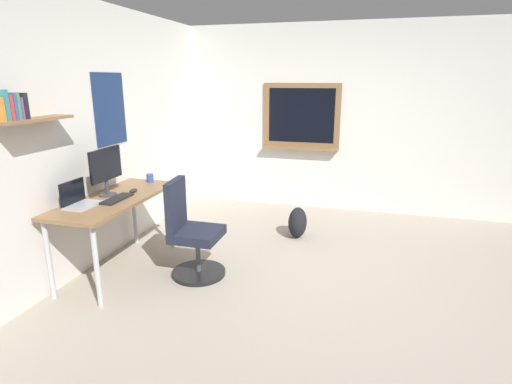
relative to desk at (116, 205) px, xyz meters
name	(u,v)px	position (x,y,z in m)	size (l,w,h in m)	color
ground_plane	(331,286)	(0.22, -2.07, -0.68)	(5.20, 5.20, 0.00)	#9E9384
wall_back	(90,136)	(0.21, 0.38, 0.62)	(5.00, 0.30, 2.60)	silver
wall_right	(351,120)	(2.66, -2.05, 0.62)	(0.22, 5.00, 2.60)	silver
desk	(116,205)	(0.00, 0.00, 0.00)	(1.45, 0.59, 0.76)	olive
office_chair	(191,235)	(0.10, -0.74, -0.27)	(0.52, 0.52, 0.95)	black
laptop	(79,200)	(-0.33, 0.14, 0.14)	(0.31, 0.21, 0.23)	#ADAFB5
monitor_primary	(106,168)	(0.04, 0.10, 0.35)	(0.46, 0.17, 0.46)	#38383D
keyboard	(117,199)	(-0.07, -0.07, 0.09)	(0.37, 0.13, 0.02)	black
computer_mouse	(133,190)	(0.21, -0.07, 0.10)	(0.10, 0.06, 0.03)	#262628
coffee_mug	(150,178)	(0.62, -0.02, 0.13)	(0.08, 0.08, 0.09)	#334CA5
backpack	(298,222)	(1.34, -1.56, -0.49)	(0.32, 0.22, 0.37)	black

